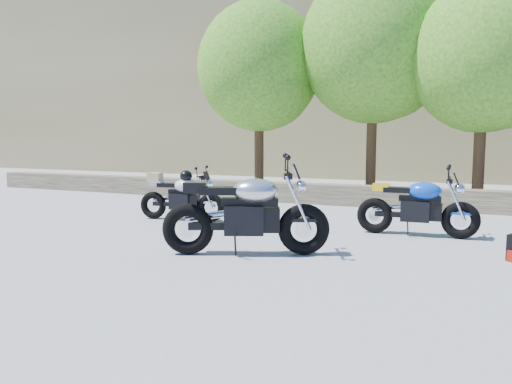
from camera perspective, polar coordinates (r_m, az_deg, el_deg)
ground at (r=7.76m, az=-4.42°, el=-6.17°), size 90.00×90.00×0.00m
stone_wall at (r=12.76m, az=7.52°, el=-0.21°), size 22.00×0.55×0.50m
hillside at (r=35.14m, az=23.78°, el=15.23°), size 80.00×30.00×15.00m
tree_decid_left at (r=15.18m, az=0.63°, el=13.65°), size 3.67×3.67×5.62m
tree_decid_mid at (r=14.64m, az=13.67°, el=15.36°), size 4.08×4.08×6.24m
tree_decid_right at (r=13.71m, az=25.02°, el=13.33°), size 3.54×3.54×5.41m
silver_bike at (r=7.08m, az=-1.05°, el=-2.54°), size 2.26×1.16×1.20m
white_bike at (r=10.19m, az=-8.55°, el=-0.42°), size 1.84×0.58×1.02m
blue_bike at (r=8.88m, az=17.98°, el=-1.66°), size 2.02×0.64×1.01m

